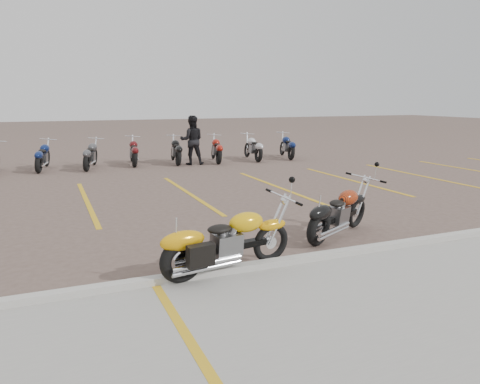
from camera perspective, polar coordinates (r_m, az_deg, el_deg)
The scene contains 9 objects.
ground at distance 9.29m, azimuth 0.93°, elevation -4.79°, with size 100.00×100.00×0.00m, color brown.
concrete_apron at distance 5.74m, azimuth 19.98°, elevation -16.06°, with size 60.00×5.00×0.01m, color #9E9B93.
curb at distance 7.57m, azimuth 7.06°, elevation -8.20°, with size 60.00×0.18×0.12m, color #ADAAA3.
parking_stripes at distance 12.95m, azimuth -6.18°, elevation -0.20°, with size 38.00×5.50×0.01m, color gold, non-canonical shape.
apron_stripe at distance 4.67m, azimuth -3.14°, elevation -22.13°, with size 0.12×5.00×0.00m, color gold.
yellow_cruiser at distance 7.01m, azimuth -1.90°, elevation -6.36°, with size 2.20×0.52×0.91m.
flame_cruiser at distance 8.98m, azimuth 11.58°, elevation -2.74°, with size 1.94×1.10×0.87m.
person_b at distance 18.56m, azimuth -5.88°, elevation 6.30°, with size 0.94×0.73×1.93m, color black.
bg_bike_row at distance 18.61m, azimuth -15.36°, elevation 4.69°, with size 15.83×2.08×1.10m.
Camera 1 is at (-3.58, -8.17, 2.59)m, focal length 35.00 mm.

